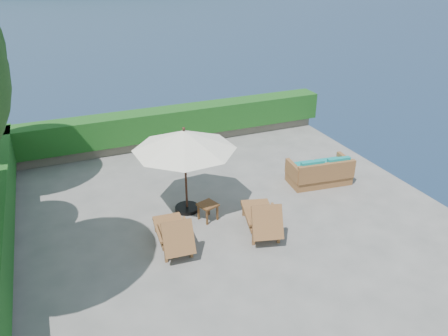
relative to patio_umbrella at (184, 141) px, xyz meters
name	(u,v)px	position (x,y,z in m)	size (l,w,h in m)	color
ground	(225,219)	(0.80, -0.82, -2.07)	(12.00, 12.00, 0.00)	gray
foundation	(225,265)	(0.80, -0.82, -3.63)	(12.00, 12.00, 3.00)	#574E45
ocean	(225,303)	(0.80, -0.82, -5.08)	(600.00, 600.00, 0.00)	#152A43
planter_wall_far	(167,139)	(0.80, 4.78, -1.90)	(12.00, 0.60, 0.36)	slate
hedge_far	(166,123)	(0.80, 4.78, -1.23)	(12.40, 0.90, 1.00)	#144915
patio_umbrella	(184,141)	(0.00, 0.00, 0.00)	(3.46, 3.46, 2.46)	black
lounge_left	(174,233)	(-0.83, -1.54, -1.66)	(0.86, 1.79, 1.00)	brown
lounge_right	(262,217)	(1.42, -1.76, -1.64)	(1.18, 1.94, 1.04)	brown
side_table	(208,207)	(0.36, -0.68, -1.68)	(0.58, 0.58, 0.48)	brown
wicker_loveseat	(320,173)	(4.28, -0.07, -1.71)	(1.99, 1.17, 0.93)	brown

